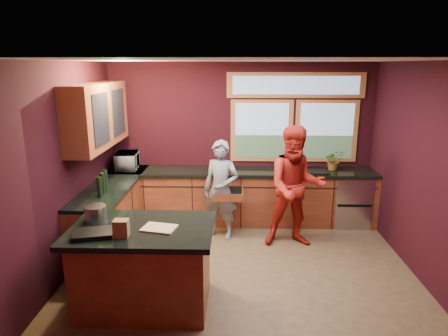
{
  "coord_description": "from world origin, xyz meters",
  "views": [
    {
      "loc": [
        -0.09,
        -4.8,
        2.65
      ],
      "look_at": [
        -0.25,
        0.4,
        1.3
      ],
      "focal_mm": 32.0,
      "sensor_mm": 36.0,
      "label": 1
    }
  ],
  "objects_px": {
    "island": "(144,266)",
    "stock_pot": "(96,214)",
    "person_red": "(296,187)",
    "cutting_board": "(159,228)",
    "person_grey": "(221,190)"
  },
  "relations": [
    {
      "from": "island",
      "to": "stock_pot",
      "type": "xyz_separation_m",
      "value": [
        -0.55,
        0.15,
        0.56
      ]
    },
    {
      "from": "island",
      "to": "person_red",
      "type": "height_order",
      "value": "person_red"
    },
    {
      "from": "person_red",
      "to": "cutting_board",
      "type": "distance_m",
      "value": 2.38
    },
    {
      "from": "person_grey",
      "to": "cutting_board",
      "type": "relative_size",
      "value": 4.43
    },
    {
      "from": "island",
      "to": "person_grey",
      "type": "relative_size",
      "value": 1.0
    },
    {
      "from": "person_grey",
      "to": "stock_pot",
      "type": "bearing_deg",
      "value": -107.89
    },
    {
      "from": "island",
      "to": "person_grey",
      "type": "height_order",
      "value": "person_grey"
    },
    {
      "from": "person_red",
      "to": "stock_pot",
      "type": "distance_m",
      "value": 2.86
    },
    {
      "from": "person_red",
      "to": "cutting_board",
      "type": "xyz_separation_m",
      "value": [
        -1.7,
        -1.67,
        0.05
      ]
    },
    {
      "from": "cutting_board",
      "to": "person_grey",
      "type": "bearing_deg",
      "value": 73.01
    },
    {
      "from": "person_grey",
      "to": "cutting_board",
      "type": "bearing_deg",
      "value": -87.11
    },
    {
      "from": "island",
      "to": "stock_pot",
      "type": "height_order",
      "value": "stock_pot"
    },
    {
      "from": "person_grey",
      "to": "cutting_board",
      "type": "height_order",
      "value": "person_grey"
    },
    {
      "from": "cutting_board",
      "to": "person_red",
      "type": "bearing_deg",
      "value": 44.61
    },
    {
      "from": "person_grey",
      "to": "stock_pot",
      "type": "height_order",
      "value": "person_grey"
    }
  ]
}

